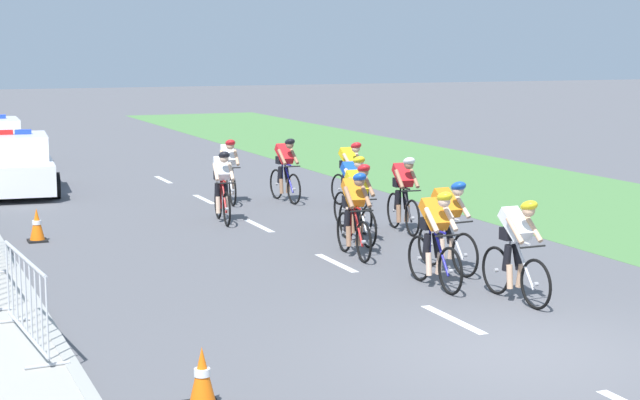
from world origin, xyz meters
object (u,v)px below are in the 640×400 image
object	(u,v)px
cyclist_lead	(517,249)
police_car_nearest	(15,166)
cyclist_sixth	(404,193)
cyclist_seventh	(353,192)
cyclist_second	(435,237)
cyclist_eleventh	(228,170)
traffic_cone_near	(202,378)
cyclist_fourth	(354,213)
cyclist_fifth	(358,202)
crowd_barrier_front	(26,301)
cyclist_ninth	(222,185)
traffic_cone_mid	(37,225)
cyclist_third	(448,224)
cyclist_eighth	(350,174)
cyclist_tenth	(285,169)

from	to	relation	value
cyclist_lead	police_car_nearest	bearing A→B (deg)	110.44
cyclist_sixth	cyclist_seventh	distance (m)	1.02
cyclist_second	cyclist_seventh	size ratio (longest dim) A/B	1.00
cyclist_sixth	cyclist_eleventh	size ratio (longest dim) A/B	1.00
cyclist_seventh	traffic_cone_near	distance (m)	10.48
cyclist_fourth	cyclist_fifth	bearing A→B (deg)	62.65
cyclist_fifth	cyclist_eleventh	distance (m)	5.76
cyclist_sixth	crowd_barrier_front	bearing A→B (deg)	-144.89
cyclist_second	cyclist_ninth	world-z (taller)	same
cyclist_second	traffic_cone_near	size ratio (longest dim) A/B	2.69
cyclist_fourth	traffic_cone_mid	size ratio (longest dim) A/B	2.69
cyclist_sixth	cyclist_eleventh	bearing A→B (deg)	112.23
cyclist_fourth	cyclist_sixth	world-z (taller)	same
crowd_barrier_front	traffic_cone_near	world-z (taller)	crowd_barrier_front
cyclist_second	cyclist_ninth	bearing A→B (deg)	100.11
cyclist_third	cyclist_eleventh	world-z (taller)	same
police_car_nearest	crowd_barrier_front	bearing A→B (deg)	-95.93
cyclist_fourth	cyclist_eleventh	bearing A→B (deg)	90.96
cyclist_ninth	cyclist_lead	bearing A→B (deg)	-76.89
cyclist_eighth	traffic_cone_near	size ratio (longest dim) A/B	2.69
cyclist_second	cyclist_lead	bearing A→B (deg)	-61.54
cyclist_third	cyclist_ninth	xyz separation A→B (m)	(-1.99, 5.99, 0.00)
cyclist_fifth	cyclist_sixth	size ratio (longest dim) A/B	1.00
traffic_cone_mid	cyclist_ninth	bearing A→B (deg)	10.35
cyclist_second	cyclist_fourth	bearing A→B (deg)	94.05
cyclist_third	cyclist_ninth	distance (m)	6.31
cyclist_fifth	crowd_barrier_front	distance (m)	8.20
cyclist_second	police_car_nearest	distance (m)	14.01
cyclist_eighth	cyclist_eleventh	size ratio (longest dim) A/B	1.00
cyclist_eleventh	traffic_cone_mid	world-z (taller)	cyclist_eleventh
cyclist_lead	traffic_cone_near	distance (m)	6.03
cyclist_fourth	traffic_cone_mid	xyz separation A→B (m)	(-4.93, 3.63, -0.48)
cyclist_second	cyclist_fourth	distance (m)	2.60
cyclist_third	cyclist_fifth	xyz separation A→B (m)	(-0.34, 2.81, 0.00)
cyclist_third	traffic_cone_near	world-z (taller)	cyclist_third
crowd_barrier_front	traffic_cone_near	size ratio (longest dim) A/B	3.62
police_car_nearest	traffic_cone_near	distance (m)	16.97
cyclist_tenth	cyclist_fifth	bearing A→B (deg)	-96.30
cyclist_tenth	police_car_nearest	xyz separation A→B (m)	(-5.72, 4.03, -0.11)
cyclist_second	cyclist_tenth	size ratio (longest dim) A/B	1.00
cyclist_second	traffic_cone_mid	xyz separation A→B (m)	(-5.11, 6.22, -0.48)
cyclist_eighth	cyclist_lead	bearing A→B (deg)	-98.80
cyclist_fifth	cyclist_second	bearing A→B (deg)	-96.28
cyclist_ninth	cyclist_eleventh	world-z (taller)	same
cyclist_eighth	cyclist_ninth	size ratio (longest dim) A/B	1.00
cyclist_third	cyclist_eighth	world-z (taller)	same
cyclist_sixth	cyclist_eighth	xyz separation A→B (m)	(0.31, 3.27, 0.00)
cyclist_sixth	cyclist_seventh	xyz separation A→B (m)	(-0.85, 0.56, 0.00)
cyclist_lead	cyclist_eighth	size ratio (longest dim) A/B	1.00
cyclist_eighth	cyclist_second	bearing A→B (deg)	-104.83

